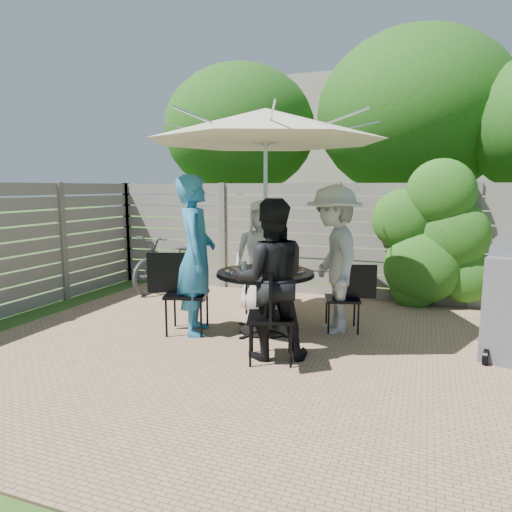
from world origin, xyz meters
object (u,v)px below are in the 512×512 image
at_px(chair_left, 186,309).
at_px(glass_back, 256,262).
at_px(umbrella, 266,126).
at_px(coffee_cup, 272,264).
at_px(chair_front, 271,335).
at_px(glass_left, 244,267).
at_px(plate_extra, 283,274).
at_px(bicycle, 172,262).
at_px(plate_left, 236,270).
at_px(person_right, 334,260).
at_px(glass_right, 286,264).
at_px(plate_front, 267,275).
at_px(person_left, 196,256).
at_px(person_back, 262,258).
at_px(person_front, 270,280).
at_px(plate_right, 295,269).
at_px(chair_right, 343,312).
at_px(plate_back, 264,264).
at_px(chair_back, 261,291).
at_px(syrup_jug, 260,264).
at_px(patio_table, 265,290).
at_px(glass_front, 276,270).

xyz_separation_m(chair_left, glass_back, (0.70, 0.57, 0.53)).
distance_m(umbrella, coffee_cup, 1.67).
distance_m(chair_front, glass_left, 1.05).
bearing_deg(plate_extra, glass_left, 178.78).
bearing_deg(bicycle, plate_left, -33.39).
distance_m(person_right, glass_right, 0.58).
relative_size(plate_front, glass_back, 1.86).
xyz_separation_m(person_left, plate_extra, (1.05, 0.11, -0.17)).
height_order(person_right, plate_front, person_right).
relative_size(plate_extra, glass_left, 1.71).
bearing_deg(chair_left, person_back, 46.78).
bearing_deg(glass_back, plate_front, -57.68).
height_order(chair_front, person_right, person_right).
bearing_deg(plate_extra, person_front, -86.05).
distance_m(person_back, glass_back, 0.58).
xyz_separation_m(person_left, glass_back, (0.57, 0.52, -0.13)).
bearing_deg(glass_back, bicycle, 144.50).
bearing_deg(glass_back, plate_right, -6.47).
height_order(plate_extra, bicycle, bicycle).
height_order(plate_right, coffee_cup, coffee_cup).
relative_size(glass_left, bicycle, 0.08).
bearing_deg(chair_right, person_back, -34.10).
xyz_separation_m(person_back, plate_back, (0.18, -0.43, -0.01)).
xyz_separation_m(chair_back, syrup_jug, (0.30, -0.87, 0.54)).
relative_size(umbrella, glass_back, 25.76).
bearing_deg(glass_left, person_left, -167.71).
bearing_deg(syrup_jug, patio_table, -17.09).
bearing_deg(glass_left, person_front, -47.59).
bearing_deg(syrup_jug, glass_front, -39.25).
relative_size(glass_back, glass_front, 1.00).
bearing_deg(plate_right, glass_back, 173.53).
bearing_deg(syrup_jug, chair_left, -154.25).
bearing_deg(chair_back, glass_right, 19.29).
xyz_separation_m(chair_back, plate_front, (0.51, -1.22, 0.49)).
distance_m(person_right, bicycle, 3.43).
relative_size(chair_back, plate_back, 3.86).
distance_m(chair_front, glass_right, 1.23).
bearing_deg(chair_back, person_right, 43.19).
xyz_separation_m(patio_table, person_front, (0.32, -0.77, 0.30)).
bearing_deg(plate_back, bicycle, 147.63).
bearing_deg(chair_left, person_front, -34.52).
distance_m(chair_back, person_left, 1.43).
height_order(person_back, glass_front, person_back).
bearing_deg(chair_front, patio_table, 4.39).
bearing_deg(plate_back, plate_left, -112.29).
bearing_deg(chair_left, plate_right, 6.11).
relative_size(person_back, glass_left, 11.49).
bearing_deg(person_back, plate_front, -90.00).
height_order(coffee_cup, bicycle, bicycle).
height_order(plate_left, coffee_cup, coffee_cup).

